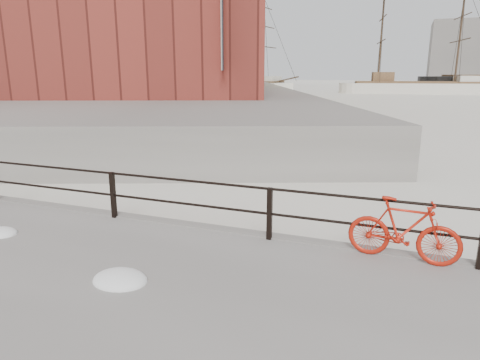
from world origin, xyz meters
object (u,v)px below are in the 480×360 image
Objects in this scene: schooner_mid at (414,93)px; schooner_left at (237,90)px; workboat_near at (179,107)px; bicycle at (404,230)px; workboat_far at (159,97)px.

schooner_left is at bearing 167.59° from schooner_mid.
schooner_mid reaches higher than workboat_near.
schooner_mid is 46.03m from workboat_near.
workboat_near is at bearing -129.12° from schooner_mid.
schooner_mid is 32.52m from schooner_left.
workboat_near is at bearing 129.26° from bicycle.
workboat_near is at bearing -68.76° from schooner_left.
schooner_left reaches higher than bicycle.
workboat_near is (-22.55, -40.13, 0.00)m from schooner_mid.
schooner_mid is 1.07× the size of schooner_left.
workboat_far is (-11.94, 15.74, 0.00)m from workboat_near.
schooner_left is at bearing 44.28° from workboat_far.
workboat_far is (-34.48, -24.39, 0.00)m from schooner_mid.
schooner_mid reaches higher than bicycle.
workboat_far is at bearing -86.60° from schooner_left.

